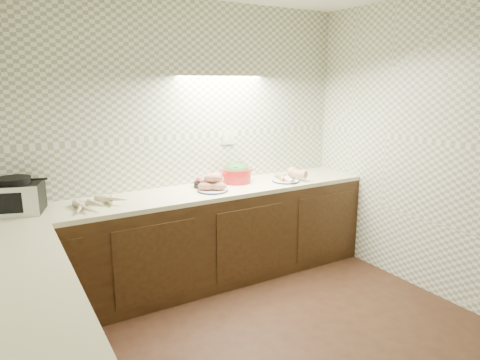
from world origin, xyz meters
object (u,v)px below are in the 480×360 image
parsnip_pile (102,203)px  veg_plate (289,176)px  onion_bowl (201,183)px  dutch_oven (237,173)px  toaster_oven (15,196)px  sweet_potato_plate (213,184)px

parsnip_pile → veg_plate: bearing=0.3°
veg_plate → onion_bowl: bearing=167.8°
dutch_oven → toaster_oven: bearing=173.8°
toaster_oven → veg_plate: 2.45m
parsnip_pile → onion_bowl: onion_bowl is taller
parsnip_pile → veg_plate: 1.84m
sweet_potato_plate → dutch_oven: dutch_oven is taller
toaster_oven → dutch_oven: bearing=17.6°
sweet_potato_plate → veg_plate: (0.85, -0.01, -0.02)m
veg_plate → sweet_potato_plate: bearing=179.3°
sweet_potato_plate → dutch_oven: (0.36, 0.18, 0.03)m
parsnip_pile → dutch_oven: (1.34, 0.20, 0.06)m
toaster_oven → parsnip_pile: size_ratio=1.10×
parsnip_pile → onion_bowl: (0.96, 0.20, 0.01)m
parsnip_pile → veg_plate: veg_plate is taller
sweet_potato_plate → onion_bowl: 0.18m
onion_bowl → dutch_oven: (0.39, -0.00, 0.05)m
dutch_oven → veg_plate: 0.53m
sweet_potato_plate → dutch_oven: bearing=26.8°
dutch_oven → veg_plate: bearing=-27.5°
toaster_oven → dutch_oven: (1.94, 0.01, -0.03)m
onion_bowl → dutch_oven: size_ratio=0.41×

